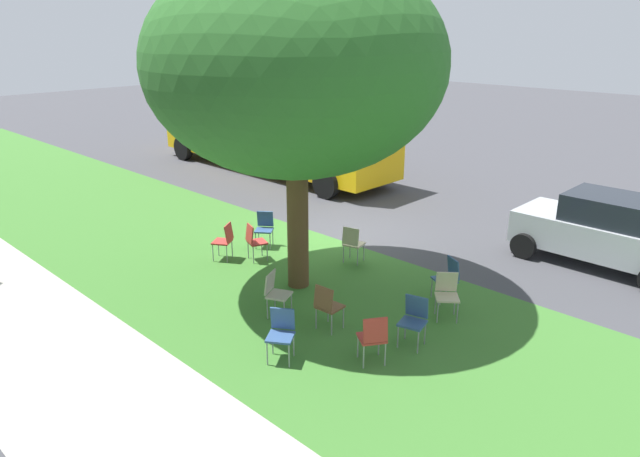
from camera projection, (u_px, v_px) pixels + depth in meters
ground at (337, 236)px, 15.10m from camera, size 80.00×80.00×0.00m
grass_verge at (241, 271)px, 12.93m from camera, size 48.00×6.00×0.01m
sidewalk_strip at (40, 344)px, 9.94m from camera, size 48.00×2.80×0.01m
street_tree at (296, 65)px, 10.74m from camera, size 5.68×5.68×6.61m
chair_0 at (275, 291)px, 10.77m from camera, size 0.56×0.55×0.88m
chair_1 at (353, 242)px, 13.20m from camera, size 0.51×0.51×0.88m
chair_2 at (225, 239)px, 13.39m from camera, size 0.58×0.57×0.88m
chair_3 at (448, 276)px, 11.41m from camera, size 0.56×0.57×0.88m
chair_4 at (265, 226)px, 14.22m from camera, size 0.58×0.58×0.88m
chair_5 at (281, 330)px, 9.37m from camera, size 0.58×0.58×0.88m
chair_6 at (414, 317)px, 9.79m from camera, size 0.51×0.51×0.88m
chair_7 at (327, 304)px, 10.25m from camera, size 0.45×0.45×0.88m
chair_8 at (447, 292)px, 10.72m from camera, size 0.59×0.59×0.88m
chair_9 at (254, 239)px, 13.34m from camera, size 0.53×0.54×0.88m
chair_10 at (373, 336)px, 9.21m from camera, size 0.58×0.58×0.88m
parked_car at (604, 230)px, 13.02m from camera, size 3.70×1.92×1.65m
school_bus at (271, 124)px, 21.23m from camera, size 10.40×2.80×2.88m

